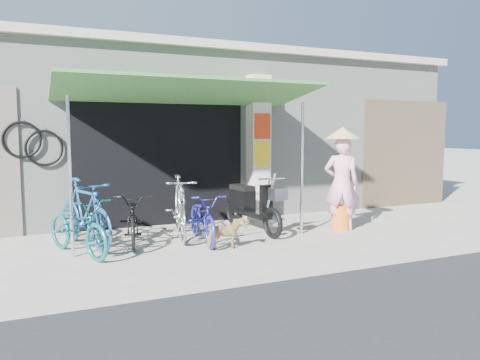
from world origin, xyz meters
name	(u,v)px	position (x,y,z in m)	size (l,w,h in m)	color
ground	(277,248)	(0.00, 0.00, 0.00)	(80.00, 80.00, 0.00)	#AEA79D
bicycle_shop	(182,132)	(0.00, 5.09, 1.83)	(12.30, 5.30, 3.66)	#A2A79F
shop_pillar	(258,148)	(0.85, 2.45, 1.50)	(0.42, 0.44, 3.00)	beige
awning	(189,93)	(-0.90, 1.63, 2.51)	(4.60, 1.88, 2.72)	#377032
neighbour_right	(405,154)	(5.00, 2.59, 1.30)	(2.60, 0.06, 2.60)	brown
bike_teal	(78,226)	(-2.91, 0.83, 0.43)	(0.58, 1.65, 0.87)	#156162
bike_blue	(85,213)	(-2.77, 1.29, 0.55)	(0.52, 1.83, 1.10)	navy
bike_black	(133,218)	(-2.03, 1.17, 0.43)	(0.58, 1.65, 0.87)	black
bike_silver	(180,207)	(-1.19, 1.35, 0.54)	(0.51, 1.80, 1.08)	#AAABAF
bike_navy	(203,217)	(-0.94, 0.87, 0.42)	(0.55, 1.58, 0.83)	#22229C
street_dog	(226,234)	(-0.78, 0.21, 0.25)	(0.27, 0.59, 0.50)	#957C4F
moped	(251,206)	(0.16, 1.31, 0.48)	(0.55, 1.86, 1.06)	black
nun	(342,180)	(1.76, 0.75, 0.94)	(0.76, 0.70, 1.93)	#F1A2BA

